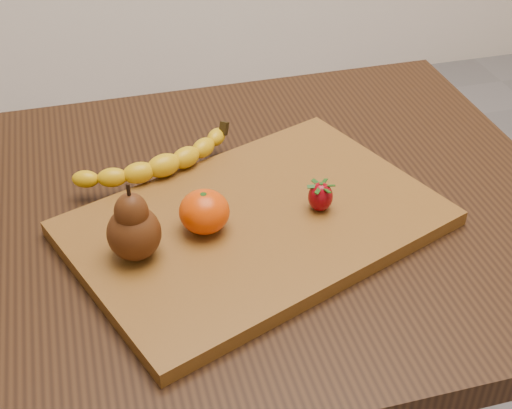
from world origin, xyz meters
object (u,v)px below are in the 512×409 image
object	(u,v)px
cutting_board	(256,223)
mandarin	(204,212)
pear	(133,221)
table	(201,270)

from	to	relation	value
cutting_board	mandarin	distance (m)	0.08
pear	mandarin	distance (m)	0.09
cutting_board	pear	size ratio (longest dim) A/B	4.54
table	mandarin	distance (m)	0.15
table	cutting_board	size ratio (longest dim) A/B	2.22
cutting_board	mandarin	size ratio (longest dim) A/B	7.23
cutting_board	pear	distance (m)	0.17
cutting_board	pear	bearing A→B (deg)	170.84
table	pear	size ratio (longest dim) A/B	10.08
table	mandarin	bearing A→B (deg)	-90.49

